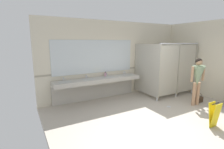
{
  "coord_description": "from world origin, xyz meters",
  "views": [
    {
      "loc": [
        -3.5,
        -2.94,
        2.12
      ],
      "look_at": [
        -1.25,
        1.09,
        1.22
      ],
      "focal_mm": 26.84,
      "sensor_mm": 36.0,
      "label": 1
    }
  ],
  "objects_px": {
    "person_standing": "(198,76)",
    "wet_floor_sign": "(214,115)",
    "soap_dispenser": "(105,74)",
    "handbag": "(199,99)"
  },
  "relations": [
    {
      "from": "person_standing",
      "to": "wet_floor_sign",
      "type": "bearing_deg",
      "value": -129.68
    },
    {
      "from": "soap_dispenser",
      "to": "person_standing",
      "type": "bearing_deg",
      "value": -43.26
    },
    {
      "from": "handbag",
      "to": "soap_dispenser",
      "type": "bearing_deg",
      "value": 142.18
    },
    {
      "from": "wet_floor_sign",
      "to": "soap_dispenser",
      "type": "bearing_deg",
      "value": 111.68
    },
    {
      "from": "person_standing",
      "to": "wet_floor_sign",
      "type": "distance_m",
      "value": 1.68
    },
    {
      "from": "person_standing",
      "to": "handbag",
      "type": "height_order",
      "value": "person_standing"
    },
    {
      "from": "handbag",
      "to": "soap_dispenser",
      "type": "relative_size",
      "value": 1.87
    },
    {
      "from": "soap_dispenser",
      "to": "wet_floor_sign",
      "type": "bearing_deg",
      "value": -68.32
    },
    {
      "from": "person_standing",
      "to": "soap_dispenser",
      "type": "height_order",
      "value": "person_standing"
    },
    {
      "from": "person_standing",
      "to": "soap_dispenser",
      "type": "bearing_deg",
      "value": 136.74
    }
  ]
}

